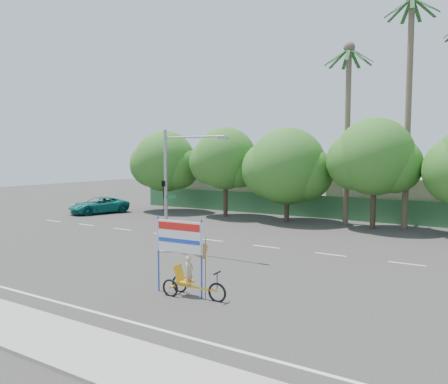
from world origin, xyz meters
The scene contains 14 objects.
ground centered at (0.00, 0.00, 0.00)m, with size 120.00×120.00×0.00m, color #33302D.
sidewalk_near centered at (0.00, -7.50, 0.06)m, with size 50.00×2.40×0.12m, color gray.
fence centered at (0.00, 21.50, 1.00)m, with size 38.00×0.08×2.00m, color #336B3D.
building_left centered at (-10.00, 26.00, 2.00)m, with size 12.00×8.00×4.00m, color #B6A691.
building_right centered at (8.00, 26.00, 1.80)m, with size 14.00×8.00×3.60m, color #B6A691.
tree_far_left centered at (-14.05, 18.00, 4.76)m, with size 7.14×6.00×7.96m.
tree_left centered at (-7.05, 18.00, 5.06)m, with size 6.66×5.60×8.07m.
tree_center centered at (-1.05, 18.00, 4.47)m, with size 7.62×6.40×7.85m.
tree_right centered at (5.95, 18.00, 5.24)m, with size 6.90×5.80×8.36m.
palm_tall centered at (8.00, 19.50, 10.46)m, with size 3.73×3.79×17.45m.
palm_short centered at (3.50, 19.50, 8.86)m, with size 3.73×3.79×14.45m.
traffic_signal centered at (-2.20, 3.98, 2.92)m, with size 4.72×1.10×7.00m.
trike_billboard centered at (3.41, -2.04, 1.26)m, with size 3.19×0.76×3.14m.
pickup_truck centered at (-18.48, 13.48, 0.77)m, with size 2.57×5.57×1.55m, color #0E645D.
Camera 1 is at (13.53, -15.60, 5.55)m, focal length 35.00 mm.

